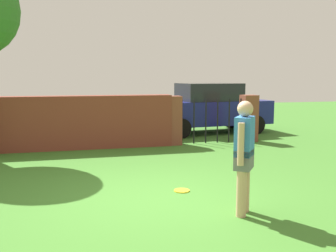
% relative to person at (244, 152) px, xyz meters
% --- Properties ---
extents(ground_plane, '(40.00, 40.00, 0.00)m').
position_rel_person_xyz_m(ground_plane, '(-1.07, 0.94, -0.90)').
color(ground_plane, '#3D7528').
extents(brick_wall, '(5.86, 0.50, 1.44)m').
position_rel_person_xyz_m(brick_wall, '(-2.57, 5.66, -0.18)').
color(brick_wall, brown).
rests_on(brick_wall, ground).
extents(person, '(0.39, 0.45, 1.62)m').
position_rel_person_xyz_m(person, '(0.00, 0.00, 0.00)').
color(person, tan).
rests_on(person, ground).
extents(fence_gate, '(2.81, 0.44, 1.40)m').
position_rel_person_xyz_m(fence_gate, '(1.65, 5.66, -0.20)').
color(fence_gate, brown).
rests_on(fence_gate, ground).
extents(car, '(4.34, 2.23, 1.72)m').
position_rel_person_xyz_m(car, '(2.27, 7.65, -0.04)').
color(car, navy).
rests_on(car, ground).
extents(frisbee_yellow, '(0.27, 0.27, 0.02)m').
position_rel_person_xyz_m(frisbee_yellow, '(-0.54, 1.26, -0.89)').
color(frisbee_yellow, yellow).
rests_on(frisbee_yellow, ground).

